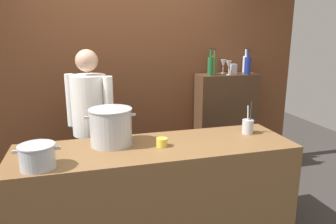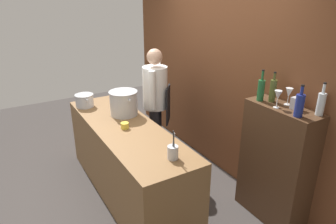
{
  "view_description": "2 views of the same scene",
  "coord_description": "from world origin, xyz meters",
  "px_view_note": "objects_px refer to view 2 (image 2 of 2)",
  "views": [
    {
      "loc": [
        -0.57,
        -2.4,
        1.81
      ],
      "look_at": [
        0.22,
        0.43,
        1.07
      ],
      "focal_mm": 33.76,
      "sensor_mm": 36.0,
      "label": 1
    },
    {
      "loc": [
        3.03,
        -1.22,
        2.38
      ],
      "look_at": [
        0.23,
        0.43,
        1.07
      ],
      "focal_mm": 32.77,
      "sensor_mm": 36.0,
      "label": 2
    }
  ],
  "objects_px": {
    "spice_tin_silver": "(296,103)",
    "stockpot_large": "(124,103)",
    "stockpot_small": "(84,100)",
    "butter_jar": "(125,126)",
    "wine_bottle_cobalt": "(300,105)",
    "wine_bottle_olive": "(273,90)",
    "wine_bottle_clear": "(321,103)",
    "wine_bottle_green": "(261,90)",
    "wine_glass_wide": "(278,96)",
    "wine_glass_short": "(289,93)",
    "utensil_crock": "(173,152)",
    "chef": "(156,99)"
  },
  "relations": [
    {
      "from": "wine_bottle_clear",
      "to": "chef",
      "type": "bearing_deg",
      "value": -162.67
    },
    {
      "from": "wine_bottle_olive",
      "to": "wine_glass_short",
      "type": "relative_size",
      "value": 1.79
    },
    {
      "from": "wine_bottle_green",
      "to": "chef",
      "type": "bearing_deg",
      "value": -162.56
    },
    {
      "from": "wine_bottle_clear",
      "to": "spice_tin_silver",
      "type": "relative_size",
      "value": 2.62
    },
    {
      "from": "wine_bottle_cobalt",
      "to": "spice_tin_silver",
      "type": "xyz_separation_m",
      "value": [
        -0.13,
        0.13,
        -0.05
      ]
    },
    {
      "from": "stockpot_small",
      "to": "butter_jar",
      "type": "xyz_separation_m",
      "value": [
        0.93,
        0.19,
        -0.05
      ]
    },
    {
      "from": "wine_bottle_clear",
      "to": "spice_tin_silver",
      "type": "distance_m",
      "value": 0.22
    },
    {
      "from": "stockpot_large",
      "to": "stockpot_small",
      "type": "bearing_deg",
      "value": -147.21
    },
    {
      "from": "stockpot_large",
      "to": "spice_tin_silver",
      "type": "distance_m",
      "value": 2.0
    },
    {
      "from": "stockpot_small",
      "to": "wine_glass_short",
      "type": "xyz_separation_m",
      "value": [
        2.06,
        1.47,
        0.44
      ]
    },
    {
      "from": "stockpot_small",
      "to": "butter_jar",
      "type": "relative_size",
      "value": 3.33
    },
    {
      "from": "wine_bottle_cobalt",
      "to": "wine_glass_short",
      "type": "height_order",
      "value": "wine_bottle_cobalt"
    },
    {
      "from": "stockpot_large",
      "to": "wine_glass_wide",
      "type": "height_order",
      "value": "wine_glass_wide"
    },
    {
      "from": "wine_glass_wide",
      "to": "wine_glass_short",
      "type": "distance_m",
      "value": 0.16
    },
    {
      "from": "utensil_crock",
      "to": "spice_tin_silver",
      "type": "relative_size",
      "value": 2.53
    },
    {
      "from": "wine_bottle_cobalt",
      "to": "butter_jar",
      "type": "bearing_deg",
      "value": -140.91
    },
    {
      "from": "wine_bottle_green",
      "to": "wine_glass_short",
      "type": "relative_size",
      "value": 1.87
    },
    {
      "from": "wine_bottle_clear",
      "to": "spice_tin_silver",
      "type": "xyz_separation_m",
      "value": [
        -0.21,
        -0.06,
        -0.05
      ]
    },
    {
      "from": "butter_jar",
      "to": "wine_glass_short",
      "type": "height_order",
      "value": "wine_glass_short"
    },
    {
      "from": "wine_bottle_olive",
      "to": "wine_bottle_clear",
      "type": "bearing_deg",
      "value": 11.01
    },
    {
      "from": "chef",
      "to": "wine_bottle_olive",
      "type": "distance_m",
      "value": 1.68
    },
    {
      "from": "stockpot_large",
      "to": "spice_tin_silver",
      "type": "relative_size",
      "value": 3.52
    },
    {
      "from": "butter_jar",
      "to": "wine_glass_wide",
      "type": "bearing_deg",
      "value": 44.98
    },
    {
      "from": "stockpot_large",
      "to": "wine_bottle_cobalt",
      "type": "relative_size",
      "value": 1.4
    },
    {
      "from": "wine_bottle_olive",
      "to": "stockpot_small",
      "type": "bearing_deg",
      "value": -143.6
    },
    {
      "from": "butter_jar",
      "to": "spice_tin_silver",
      "type": "distance_m",
      "value": 1.82
    },
    {
      "from": "chef",
      "to": "butter_jar",
      "type": "bearing_deg",
      "value": 166.04
    },
    {
      "from": "wine_bottle_green",
      "to": "wine_glass_short",
      "type": "xyz_separation_m",
      "value": [
        0.23,
        0.14,
        0.0
      ]
    },
    {
      "from": "stockpot_small",
      "to": "wine_bottle_clear",
      "type": "height_order",
      "value": "wine_bottle_clear"
    },
    {
      "from": "utensil_crock",
      "to": "wine_bottle_clear",
      "type": "bearing_deg",
      "value": 63.1
    },
    {
      "from": "butter_jar",
      "to": "wine_bottle_cobalt",
      "type": "distance_m",
      "value": 1.85
    },
    {
      "from": "utensil_crock",
      "to": "wine_glass_wide",
      "type": "relative_size",
      "value": 1.72
    },
    {
      "from": "utensil_crock",
      "to": "wine_glass_short",
      "type": "relative_size",
      "value": 1.72
    },
    {
      "from": "wine_bottle_clear",
      "to": "butter_jar",
      "type": "bearing_deg",
      "value": -137.91
    },
    {
      "from": "stockpot_small",
      "to": "butter_jar",
      "type": "height_order",
      "value": "stockpot_small"
    },
    {
      "from": "spice_tin_silver",
      "to": "butter_jar",
      "type": "bearing_deg",
      "value": -134.93
    },
    {
      "from": "chef",
      "to": "utensil_crock",
      "type": "xyz_separation_m",
      "value": [
        1.39,
        -0.57,
        0.0
      ]
    },
    {
      "from": "chef",
      "to": "utensil_crock",
      "type": "bearing_deg",
      "value": -164.27
    },
    {
      "from": "utensil_crock",
      "to": "wine_bottle_clear",
      "type": "xyz_separation_m",
      "value": [
        0.61,
        1.2,
        0.45
      ]
    },
    {
      "from": "wine_bottle_olive",
      "to": "wine_glass_wide",
      "type": "height_order",
      "value": "wine_bottle_olive"
    },
    {
      "from": "wine_glass_wide",
      "to": "wine_bottle_green",
      "type": "bearing_deg",
      "value": 175.82
    },
    {
      "from": "butter_jar",
      "to": "wine_glass_wide",
      "type": "xyz_separation_m",
      "value": [
        1.13,
        1.13,
        0.5
      ]
    },
    {
      "from": "chef",
      "to": "spice_tin_silver",
      "type": "distance_m",
      "value": 1.92
    },
    {
      "from": "butter_jar",
      "to": "wine_glass_wide",
      "type": "height_order",
      "value": "wine_glass_wide"
    },
    {
      "from": "spice_tin_silver",
      "to": "stockpot_large",
      "type": "bearing_deg",
      "value": -146.38
    },
    {
      "from": "wine_bottle_green",
      "to": "wine_glass_wide",
      "type": "distance_m",
      "value": 0.23
    },
    {
      "from": "spice_tin_silver",
      "to": "wine_bottle_cobalt",
      "type": "bearing_deg",
      "value": -45.48
    },
    {
      "from": "wine_bottle_olive",
      "to": "spice_tin_silver",
      "type": "distance_m",
      "value": 0.28
    },
    {
      "from": "wine_bottle_clear",
      "to": "wine_glass_short",
      "type": "relative_size",
      "value": 1.78
    },
    {
      "from": "wine_bottle_green",
      "to": "wine_bottle_clear",
      "type": "bearing_deg",
      "value": 17.04
    }
  ]
}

